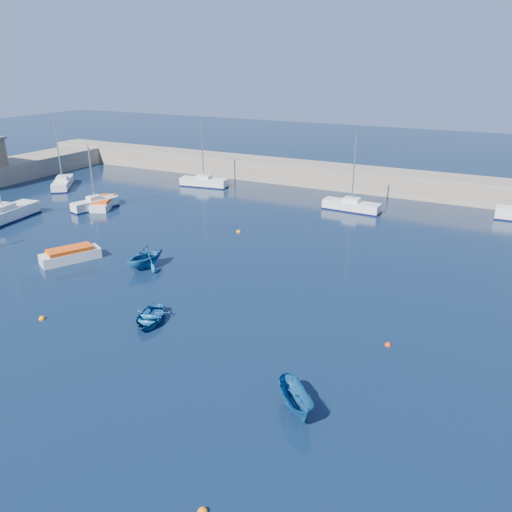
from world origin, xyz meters
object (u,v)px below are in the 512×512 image
at_px(sailboat_6, 351,206).
at_px(dinghy_center, 149,317).
at_px(sailboat_4, 63,183).
at_px(dinghy_left, 145,256).
at_px(motorboat_1, 70,255).
at_px(dinghy_right, 296,400).
at_px(motorboat_2, 104,203).
at_px(sailboat_2, 3,215).
at_px(sailboat_3, 95,204).
at_px(sailboat_5, 204,182).

bearing_deg(sailboat_6, dinghy_center, 176.10).
relative_size(sailboat_4, dinghy_center, 2.55).
relative_size(sailboat_6, dinghy_left, 2.23).
relative_size(motorboat_1, dinghy_right, 1.53).
relative_size(motorboat_1, dinghy_center, 1.44).
xyz_separation_m(sailboat_6, motorboat_1, (-15.57, -24.04, -0.04)).
bearing_deg(dinghy_right, dinghy_left, 106.84).
height_order(motorboat_2, dinghy_left, dinghy_left).
relative_size(sailboat_6, motorboat_1, 1.68).
distance_m(sailboat_4, dinghy_right, 50.33).
xyz_separation_m(sailboat_2, sailboat_6, (29.47, 19.46, -0.12)).
distance_m(motorboat_2, dinghy_right, 38.61).
distance_m(sailboat_2, dinghy_center, 27.59).
bearing_deg(sailboat_4, motorboat_1, -80.47).
bearing_deg(sailboat_4, dinghy_right, -70.34).
relative_size(sailboat_4, dinghy_right, 2.71).
distance_m(sailboat_3, sailboat_4, 12.11).
distance_m(sailboat_5, sailboat_6, 19.99).
bearing_deg(dinghy_center, motorboat_2, 118.13).
bearing_deg(sailboat_3, dinghy_center, -23.91).
height_order(sailboat_3, dinghy_center, sailboat_3).
distance_m(sailboat_4, dinghy_left, 30.53).
bearing_deg(motorboat_2, motorboat_1, -82.56).
bearing_deg(motorboat_1, sailboat_2, -171.49).
relative_size(sailboat_5, motorboat_2, 1.54).
bearing_deg(dinghy_right, sailboat_5, 86.39).
xyz_separation_m(sailboat_2, sailboat_3, (4.83, 7.50, -0.10)).
height_order(sailboat_4, sailboat_6, sailboat_4).
distance_m(sailboat_5, dinghy_left, 26.66).
xyz_separation_m(sailboat_3, dinghy_left, (15.24, -10.46, 0.37)).
bearing_deg(sailboat_5, dinghy_center, -161.10).
distance_m(sailboat_2, dinghy_left, 20.28).
distance_m(dinghy_left, dinghy_right, 19.80).
relative_size(sailboat_3, sailboat_6, 0.85).
bearing_deg(dinghy_right, motorboat_1, 117.61).
height_order(sailboat_4, dinghy_center, sailboat_4).
height_order(sailboat_6, motorboat_2, sailboat_6).
xyz_separation_m(sailboat_4, motorboat_1, (19.83, -17.65, -0.03)).
height_order(sailboat_2, sailboat_6, sailboat_2).
distance_m(sailboat_2, dinghy_right, 39.27).
relative_size(sailboat_5, dinghy_left, 2.24).
height_order(sailboat_3, sailboat_4, sailboat_4).
bearing_deg(dinghy_left, motorboat_2, 152.65).
height_order(sailboat_4, dinghy_right, sailboat_4).
bearing_deg(sailboat_5, dinghy_right, -150.36).
xyz_separation_m(sailboat_3, dinghy_right, (32.14, -20.76, 0.03)).
relative_size(motorboat_2, dinghy_right, 1.67).
relative_size(sailboat_2, sailboat_4, 1.23).
height_order(sailboat_2, motorboat_1, sailboat_2).
bearing_deg(sailboat_2, sailboat_3, 48.59).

